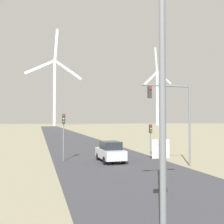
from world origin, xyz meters
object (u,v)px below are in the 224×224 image
at_px(traffic_light_post_near_left, 64,127).
at_px(car_approaching, 110,152).
at_px(wind_turbine_left, 55,85).
at_px(traffic_light_post_near_right, 151,133).
at_px(traffic_light_mast_overhead, 175,108).
at_px(wind_turbine_center, 157,92).
at_px(stop_sign_near, 161,160).

xyz_separation_m(traffic_light_post_near_left, car_approaching, (3.99, -1.71, -2.22)).
distance_m(traffic_light_post_near_left, wind_turbine_left, 174.27).
xyz_separation_m(traffic_light_post_near_right, wind_turbine_left, (-0.24, 170.90, 27.73)).
xyz_separation_m(traffic_light_mast_overhead, wind_turbine_center, (81.54, 174.03, 22.10)).
bearing_deg(wind_turbine_left, car_approaching, -91.62).
height_order(stop_sign_near, traffic_light_mast_overhead, traffic_light_mast_overhead).
bearing_deg(wind_turbine_left, traffic_light_mast_overhead, -90.21).
height_order(traffic_light_post_near_left, car_approaching, traffic_light_post_near_left).
relative_size(traffic_light_post_near_right, car_approaching, 0.79).
distance_m(stop_sign_near, car_approaching, 12.49).
xyz_separation_m(stop_sign_near, car_approaching, (1.14, 12.39, -1.10)).
bearing_deg(car_approaching, wind_turbine_center, 63.23).
bearing_deg(wind_turbine_left, stop_sign_near, -91.86).
bearing_deg(traffic_light_post_near_right, wind_turbine_left, 90.08).
distance_m(traffic_light_post_near_right, wind_turbine_left, 173.13).
distance_m(traffic_light_post_near_left, traffic_light_mast_overhead, 10.10).
bearing_deg(traffic_light_mast_overhead, wind_turbine_left, 89.79).
bearing_deg(traffic_light_post_near_left, wind_turbine_center, 61.93).
bearing_deg(traffic_light_post_near_right, wind_turbine_center, 64.27).
distance_m(traffic_light_mast_overhead, wind_turbine_center, 193.45).
relative_size(traffic_light_post_near_right, traffic_light_mast_overhead, 0.49).
relative_size(traffic_light_mast_overhead, wind_turbine_center, 0.11).
bearing_deg(wind_turbine_center, traffic_light_post_near_left, -118.07).
relative_size(traffic_light_post_near_left, wind_turbine_left, 0.06).
bearing_deg(wind_turbine_center, traffic_light_mast_overhead, -115.11).
bearing_deg(car_approaching, stop_sign_near, -95.25).
height_order(traffic_light_mast_overhead, wind_turbine_left, wind_turbine_left).
height_order(car_approaching, wind_turbine_left, wind_turbine_left).
bearing_deg(wind_turbine_center, stop_sign_near, -115.47).
relative_size(wind_turbine_left, wind_turbine_center, 1.14).
bearing_deg(wind_turbine_left, wind_turbine_center, -2.51).
bearing_deg(traffic_light_mast_overhead, wind_turbine_center, 64.89).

